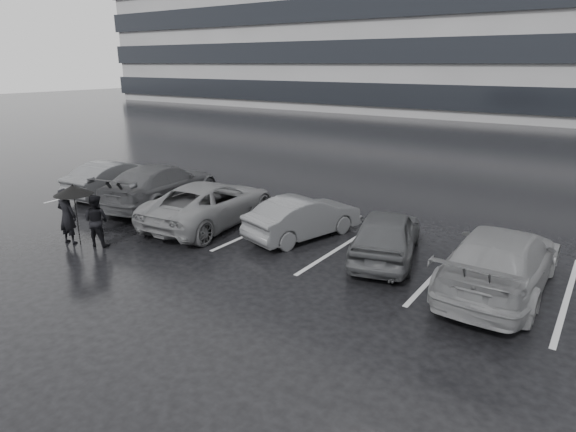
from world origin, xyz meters
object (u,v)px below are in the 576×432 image
(car_main, at_px, (386,234))
(car_west_c, at_px, (161,185))
(car_west_a, at_px, (304,217))
(car_west_d, at_px, (116,178))
(car_west_b, at_px, (210,203))
(pedestrian_left, at_px, (67,216))
(pedestrian_right, at_px, (96,220))
(car_east, at_px, (501,260))

(car_main, relative_size, car_west_c, 0.76)
(car_west_a, height_order, car_west_d, car_west_d)
(car_west_b, height_order, car_west_c, car_west_c)
(car_west_b, relative_size, car_west_c, 0.97)
(car_west_a, xyz_separation_m, pedestrian_left, (-5.23, -4.26, 0.20))
(car_west_d, distance_m, pedestrian_left, 5.37)
(pedestrian_right, bearing_deg, car_west_a, -158.43)
(car_main, bearing_deg, pedestrian_right, 12.41)
(car_main, distance_m, car_east, 2.90)
(car_west_a, height_order, pedestrian_left, pedestrian_left)
(car_west_b, bearing_deg, pedestrian_left, 53.40)
(car_west_a, bearing_deg, pedestrian_right, 57.05)
(car_main, relative_size, pedestrian_right, 2.63)
(car_west_a, height_order, car_west_c, car_west_c)
(car_west_c, height_order, pedestrian_left, pedestrian_left)
(car_west_b, distance_m, car_west_d, 5.54)
(car_east, bearing_deg, car_west_d, -1.16)
(car_east, bearing_deg, car_west_c, -1.74)
(car_west_a, distance_m, car_east, 5.57)
(car_west_b, bearing_deg, car_east, 175.21)
(car_west_a, distance_m, pedestrian_left, 6.75)
(car_main, xyz_separation_m, pedestrian_left, (-7.90, -4.13, 0.15))
(car_west_a, relative_size, car_west_d, 0.91)
(car_main, bearing_deg, car_west_d, -15.80)
(car_east, bearing_deg, pedestrian_right, 19.37)
(car_main, distance_m, car_west_a, 2.67)
(car_west_a, xyz_separation_m, car_west_c, (-6.11, -0.05, 0.13))
(car_west_d, bearing_deg, car_west_c, 176.02)
(car_west_c, relative_size, pedestrian_left, 3.16)
(car_west_a, height_order, pedestrian_right, pedestrian_right)
(pedestrian_left, xyz_separation_m, pedestrian_right, (0.83, 0.36, -0.07))
(pedestrian_left, distance_m, pedestrian_right, 0.91)
(car_main, distance_m, car_west_d, 11.30)
(car_west_c, relative_size, car_east, 1.02)
(car_west_c, xyz_separation_m, pedestrian_left, (0.87, -4.21, 0.07))
(car_west_a, relative_size, pedestrian_right, 2.50)
(car_west_b, distance_m, pedestrian_left, 4.18)
(car_west_b, height_order, pedestrian_right, pedestrian_right)
(car_west_b, bearing_deg, car_west_a, -174.34)
(car_west_a, distance_m, car_west_b, 3.19)
(car_west_d, height_order, pedestrian_right, pedestrian_right)
(car_main, height_order, car_west_b, car_west_b)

